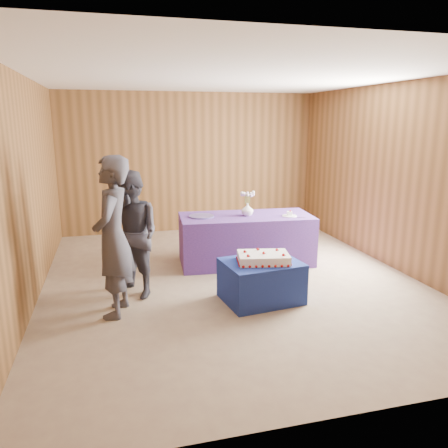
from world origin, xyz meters
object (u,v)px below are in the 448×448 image
object	(u,v)px
sheet_cake	(263,258)
vase	(247,210)
cake_table	(261,281)
guest_right	(132,235)
serving_table	(246,239)
guest_left	(113,237)

from	to	relation	value
sheet_cake	vase	size ratio (longest dim) A/B	3.69
cake_table	vase	size ratio (longest dim) A/B	4.76
sheet_cake	guest_right	distance (m)	1.63
serving_table	guest_left	world-z (taller)	guest_left
serving_table	vase	bearing A→B (deg)	-36.68
cake_table	guest_right	size ratio (longest dim) A/B	0.57
serving_table	guest_right	distance (m)	2.02
cake_table	vase	distance (m)	1.58
serving_table	vase	distance (m)	0.47
cake_table	serving_table	xyz separation A→B (m)	(0.26, 1.45, 0.12)
cake_table	vase	world-z (taller)	vase
cake_table	guest_right	distance (m)	1.68
guest_right	guest_left	bearing A→B (deg)	-60.16
cake_table	vase	bearing A→B (deg)	71.92
vase	guest_right	distance (m)	1.99
guest_left	sheet_cake	bearing A→B (deg)	100.63
sheet_cake	vase	xyz separation A→B (m)	(0.26, 1.47, 0.29)
serving_table	sheet_cake	bearing A→B (deg)	-94.63
cake_table	serving_table	bearing A→B (deg)	72.60
serving_table	vase	world-z (taller)	vase
serving_table	vase	xyz separation A→B (m)	(0.02, -0.01, 0.47)
cake_table	sheet_cake	distance (m)	0.31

